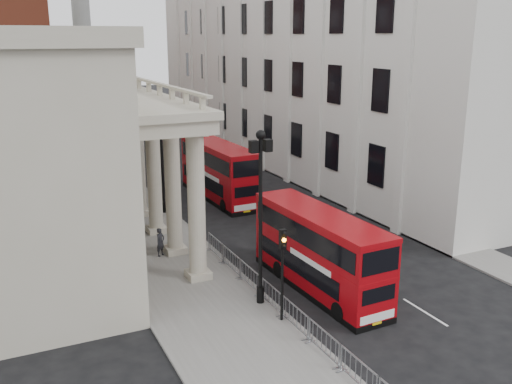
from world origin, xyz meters
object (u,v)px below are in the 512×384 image
Objects in this scene: bus_far at (219,170)px; pedestrian_c at (136,217)px; pedestrian_a at (160,242)px; lamp_post_mid at (161,147)px; traffic_light at (283,258)px; bus_near at (319,250)px; pedestrian_b at (116,216)px; lamp_post_north at (114,118)px; monument_column at (81,15)px; lamp_post_south at (261,206)px.

pedestrian_c is at bearing -148.52° from bus_far.
pedestrian_c is at bearing 58.50° from pedestrian_a.
pedestrian_c is at bearing -132.32° from lamp_post_mid.
traffic_light reaches higher than bus_near.
pedestrian_c is (-2.74, -3.01, -3.88)m from lamp_post_mid.
traffic_light is at bearing 97.34° from pedestrian_b.
lamp_post_north is at bearing 94.09° from bus_near.
lamp_post_mid is at bearing -90.00° from lamp_post_north.
pedestrian_c reaches higher than pedestrian_a.
pedestrian_c is at bearing -98.21° from lamp_post_north.
bus_far is (5.00, 20.10, -0.82)m from traffic_light.
pedestrian_b is at bearing -98.04° from monument_column.
monument_column is 6.51× the size of lamp_post_mid.
bus_near reaches higher than pedestrian_a.
monument_column is 82.05m from pedestrian_a.
bus_far reaches higher than bus_near.
traffic_light is 4.17m from bus_near.
lamp_post_mid is 5.96m from pedestrian_b.
pedestrian_a is at bearing 95.49° from pedestrian_b.
pedestrian_b is (-4.00, 15.70, -2.06)m from traffic_light.
pedestrian_b is (-7.31, 13.36, -1.07)m from bus_near.
pedestrian_a is at bearing -96.56° from monument_column.
monument_column is 6.51× the size of lamp_post_south.
lamp_post_north is 24.60m from pedestrian_a.
traffic_light reaches higher than pedestrian_b.
traffic_light is 0.45× the size of bus_near.
traffic_light is at bearing -94.13° from monument_column.
pedestrian_c is (-9.34, -75.01, -14.95)m from monument_column.
lamp_post_mid is at bearing 70.48° from pedestrian_c.
lamp_post_south is at bearing 92.84° from traffic_light.
monument_column reaches higher than pedestrian_b.
lamp_post_north is at bearing 108.59° from bus_far.
pedestrian_a is at bearing -128.57° from bus_far.
lamp_post_north reaches higher than bus_far.
lamp_post_south is at bearing -94.29° from monument_column.
monument_column reaches higher than bus_far.
lamp_post_mid is at bearing 100.22° from bus_near.
traffic_light is 2.32× the size of pedestrian_b.
monument_column is 77.06m from pedestrian_c.
bus_near is at bearing -96.93° from bus_far.
lamp_post_south is 4.42m from bus_near.
lamp_post_south is 14.74m from pedestrian_b.
lamp_post_south is 0.81× the size of bus_far.
lamp_post_mid reaches higher than pedestrian_c.
lamp_post_south is (-6.60, -88.00, -11.07)m from monument_column.
lamp_post_north reaches higher than pedestrian_c.
lamp_post_south reaches higher than bus_near.
pedestrian_b is (-3.90, 13.68, -3.86)m from lamp_post_south.
lamp_post_mid is 1.00× the size of lamp_post_north.
lamp_post_north is at bearing 104.59° from pedestrian_c.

